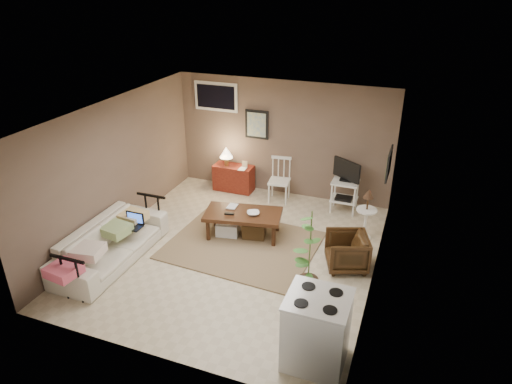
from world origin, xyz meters
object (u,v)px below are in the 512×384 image
at_px(stove, 317,330).
at_px(armchair, 347,250).
at_px(red_console, 233,175).
at_px(side_table, 367,208).
at_px(sofa, 110,237).
at_px(coffee_table, 243,222).
at_px(spindle_chair, 279,181).
at_px(tv_stand, 345,185).
at_px(potted_plant, 310,252).

bearing_deg(stove, armchair, 90.28).
bearing_deg(armchair, red_console, -145.68).
bearing_deg(side_table, sofa, -150.51).
height_order(coffee_table, spindle_chair, spindle_chair).
relative_size(tv_stand, armchair, 1.68).
bearing_deg(armchair, sofa, -92.53).
bearing_deg(sofa, spindle_chair, -31.77).
xyz_separation_m(coffee_table, sofa, (-1.72, -1.43, 0.14)).
bearing_deg(coffee_table, stove, -51.48).
bearing_deg(spindle_chair, side_table, -25.91).
distance_m(sofa, side_table, 4.32).
bearing_deg(red_console, coffee_table, -61.92).
bearing_deg(sofa, armchair, -72.69).
distance_m(sofa, red_console, 3.26).
xyz_separation_m(red_console, tv_stand, (2.42, -0.14, 0.23)).
relative_size(tv_stand, potted_plant, 0.76).
distance_m(red_console, side_table, 3.14).
relative_size(sofa, red_console, 2.21).
xyz_separation_m(tv_stand, side_table, (0.54, -0.90, 0.03)).
distance_m(coffee_table, spindle_chair, 1.61).
relative_size(coffee_table, tv_stand, 1.34).
bearing_deg(coffee_table, armchair, -9.26).
xyz_separation_m(red_console, spindle_chair, (1.08, -0.13, 0.09)).
bearing_deg(armchair, stove, -19.56).
bearing_deg(spindle_chair, sofa, -121.77).
bearing_deg(red_console, armchair, -35.84).
distance_m(sofa, spindle_chair, 3.57).
height_order(spindle_chair, tv_stand, tv_stand).
xyz_separation_m(red_console, potted_plant, (2.43, -2.94, 0.41)).
distance_m(red_console, tv_stand, 2.43).
height_order(coffee_table, side_table, side_table).
distance_m(red_console, potted_plant, 3.83).
bearing_deg(spindle_chair, armchair, -47.75).
xyz_separation_m(potted_plant, stove, (0.40, -1.18, -0.28)).
distance_m(tv_stand, armchair, 1.95).
distance_m(coffee_table, potted_plant, 1.99).
relative_size(sofa, side_table, 2.25).
height_order(potted_plant, stove, potted_plant).
xyz_separation_m(coffee_table, armchair, (1.90, -0.31, 0.04)).
bearing_deg(tv_stand, coffee_table, -133.40).
relative_size(red_console, stove, 1.02).
height_order(red_console, potted_plant, potted_plant).
xyz_separation_m(spindle_chair, potted_plant, (1.34, -2.81, 0.32)).
relative_size(spindle_chair, potted_plant, 0.64).
xyz_separation_m(sofa, spindle_chair, (1.88, 3.03, 0.00)).
height_order(spindle_chair, side_table, side_table).
height_order(tv_stand, potted_plant, potted_plant).
relative_size(armchair, stove, 0.67).
distance_m(sofa, armchair, 3.78).
relative_size(red_console, armchair, 1.53).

